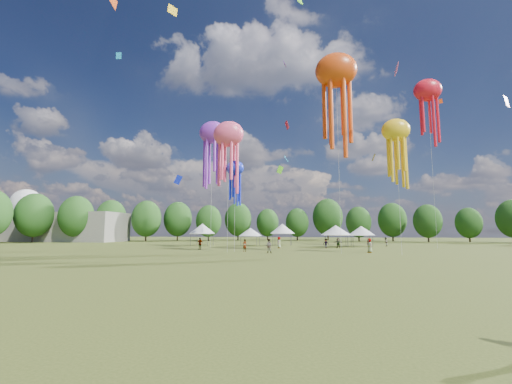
# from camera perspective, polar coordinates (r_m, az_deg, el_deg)

# --- Properties ---
(ground) EXTENTS (300.00, 300.00, 0.00)m
(ground) POSITION_cam_1_polar(r_m,az_deg,el_deg) (11.35, 2.85, -21.50)
(ground) COLOR #384416
(ground) RESTS_ON ground
(spectator_near) EXTENTS (0.93, 0.74, 1.86)m
(spectator_near) POSITION_cam_1_polar(r_m,az_deg,el_deg) (44.48, 2.19, -9.26)
(spectator_near) COLOR gray
(spectator_near) RESTS_ON ground
(spectators_far) EXTENTS (32.32, 21.58, 1.92)m
(spectators_far) POSITION_cam_1_polar(r_m,az_deg,el_deg) (56.19, 10.09, -8.67)
(spectators_far) COLOR gray
(spectators_far) RESTS_ON ground
(festival_tents) EXTENTS (36.16, 10.25, 4.41)m
(festival_tents) POSITION_cam_1_polar(r_m,az_deg,el_deg) (65.43, 5.00, -6.50)
(festival_tents) COLOR #47474C
(festival_tents) RESTS_ON ground
(show_kites) EXTENTS (42.69, 21.15, 30.13)m
(show_kites) POSITION_cam_1_polar(r_m,az_deg,el_deg) (52.69, 10.14, 11.96)
(show_kites) COLOR #FF4B79
(show_kites) RESTS_ON ground
(small_kites) EXTENTS (73.07, 57.16, 46.30)m
(small_kites) POSITION_cam_1_polar(r_m,az_deg,el_deg) (61.40, 8.40, 20.36)
(small_kites) COLOR #FF4B79
(small_kites) RESTS_ON ground
(treeline) EXTENTS (201.57, 95.24, 13.43)m
(treeline) POSITION_cam_1_polar(r_m,az_deg,el_deg) (73.67, 6.24, -3.86)
(treeline) COLOR #38281C
(treeline) RESTS_ON ground
(hangar) EXTENTS (40.00, 12.00, 8.00)m
(hangar) POSITION_cam_1_polar(r_m,az_deg,el_deg) (110.75, -31.31, -5.19)
(hangar) COLOR gray
(hangar) RESTS_ON ground
(radome) EXTENTS (9.00, 9.00, 16.00)m
(radome) POSITION_cam_1_polar(r_m,az_deg,el_deg) (126.30, -34.78, -2.32)
(radome) COLOR white
(radome) RESTS_ON ground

